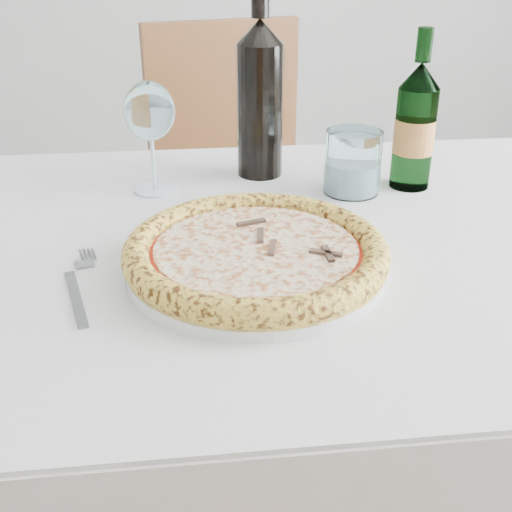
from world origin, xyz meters
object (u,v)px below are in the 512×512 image
Objects in this scene: plate at (256,264)px; wine_bottle at (260,97)px; pizza at (256,251)px; wine_glass at (150,114)px; dining_table at (248,294)px; beer_bottle at (415,127)px; tumbler at (352,166)px; chair_far at (235,179)px.

wine_bottle reaches higher than plate.
wine_glass reaches higher than pizza.
dining_table is 0.38m from beer_bottle.
tumbler is (0.18, 0.25, 0.02)m from pizza.
tumbler reaches higher than plate.
chair_far is at bearing 86.41° from dining_table.
wine_glass is (-0.18, -0.65, 0.35)m from chair_far.
chair_far is (0.05, 0.84, -0.13)m from dining_table.
plate is 1.03× the size of wine_bottle.
wine_glass is at bearing 114.41° from pizza.
pizza is at bearing -90.00° from dining_table.
chair_far is 0.97m from pizza.
pizza is at bearing -126.27° from tumbler.
dining_table is 13.90× the size of tumbler.
chair_far reaches higher than dining_table.
wine_glass is at bearing 114.41° from plate.
beer_bottle is (0.23, -0.68, 0.32)m from chair_far.
wine_bottle reaches higher than chair_far.
pizza is 3.26× the size of tumbler.
chair_far is 0.97m from plate.
beer_bottle is 0.26m from wine_bottle.
wine_glass is at bearing 176.73° from beer_bottle.
wine_bottle is (0.05, 0.25, 0.23)m from dining_table.
plate is at bearing -97.66° from wine_bottle.
wine_bottle is at bearing 82.34° from plate.
wine_bottle is at bearing 79.38° from dining_table.
chair_far is 3.71× the size of beer_bottle.
dining_table is at bearing -149.90° from beer_bottle.
wine_glass is at bearing -105.79° from chair_far.
pizza is 0.31m from tumbler.
dining_table is 4.26× the size of pizza.
pizza is (-0.00, 0.00, 0.02)m from plate.
dining_table is at bearing -100.62° from wine_bottle.
chair_far is at bearing 74.21° from wine_glass.
wine_glass is (-0.13, 0.19, 0.22)m from dining_table.
chair_far is at bearing 89.48° from wine_bottle.
chair_far reaches higher than tumbler.
wine_glass is (-0.13, 0.29, 0.10)m from pizza.
chair_far is 2.99× the size of wine_bottle.
beer_bottle is at bearing 42.91° from pizza.
wine_glass reaches higher than dining_table.
tumbler is (0.18, 0.25, 0.03)m from plate.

